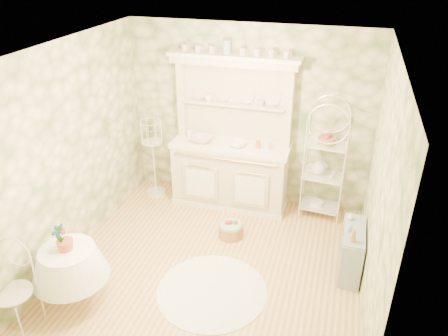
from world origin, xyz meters
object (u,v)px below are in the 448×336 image
(kitchen_dresser, at_px, (230,136))
(cafe_chair, at_px, (13,296))
(floor_basket, at_px, (231,230))
(side_shelf, at_px, (352,250))
(round_table, at_px, (72,278))
(bakers_rack, at_px, (324,163))
(birdcage_stand, at_px, (153,155))

(kitchen_dresser, distance_m, cafe_chair, 3.43)
(cafe_chair, distance_m, floor_basket, 2.78)
(side_shelf, height_order, cafe_chair, cafe_chair)
(round_table, relative_size, floor_basket, 1.86)
(bakers_rack, relative_size, side_shelf, 2.38)
(side_shelf, height_order, floor_basket, side_shelf)
(kitchen_dresser, xyz_separation_m, cafe_chair, (-1.48, -3.01, -0.73))
(round_table, xyz_separation_m, floor_basket, (1.38, 1.67, -0.21))
(bakers_rack, relative_size, cafe_chair, 2.07)
(kitchen_dresser, height_order, bakers_rack, kitchen_dresser)
(side_shelf, distance_m, round_table, 3.29)
(round_table, bearing_deg, birdcage_stand, 92.34)
(kitchen_dresser, height_order, birdcage_stand, kitchen_dresser)
(round_table, bearing_deg, kitchen_dresser, 65.78)
(side_shelf, xyz_separation_m, floor_basket, (-1.60, 0.27, -0.20))
(cafe_chair, xyz_separation_m, floor_basket, (1.73, 2.16, -0.31))
(side_shelf, height_order, birdcage_stand, birdcage_stand)
(birdcage_stand, bearing_deg, floor_basket, -28.16)
(kitchen_dresser, height_order, floor_basket, kitchen_dresser)
(round_table, bearing_deg, cafe_chair, -125.06)
(side_shelf, bearing_deg, cafe_chair, -143.40)
(cafe_chair, xyz_separation_m, birdcage_stand, (0.25, 2.95, 0.28))
(kitchen_dresser, distance_m, birdcage_stand, 1.31)
(floor_basket, bearing_deg, bakers_rack, 39.31)
(cafe_chair, bearing_deg, floor_basket, 51.16)
(side_shelf, relative_size, birdcage_stand, 0.52)
(cafe_chair, bearing_deg, round_table, 54.76)
(bakers_rack, xyz_separation_m, birdcage_stand, (-2.60, -0.13, -0.17))
(side_shelf, bearing_deg, birdcage_stand, 168.02)
(round_table, distance_m, floor_basket, 2.17)
(cafe_chair, bearing_deg, kitchen_dresser, 63.66)
(round_table, bearing_deg, side_shelf, 24.99)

